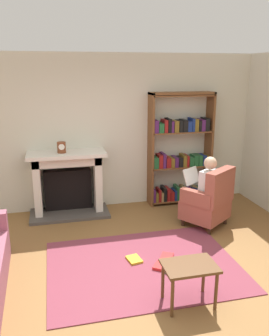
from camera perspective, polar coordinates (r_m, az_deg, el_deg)
ground at (r=4.41m, az=2.48°, el=-17.58°), size 14.00×14.00×0.00m
back_wall at (r=6.27m, az=-3.78°, el=5.84°), size 5.60×0.10×2.70m
area_rug at (r=4.66m, az=1.43°, el=-15.55°), size 2.40×1.80×0.01m
fireplace at (r=6.13m, az=-10.78°, el=-2.04°), size 1.33×0.64×1.10m
mantel_clock at (r=5.87m, az=-11.77°, el=3.29°), size 0.14×0.14×0.18m
bookshelf at (r=6.47m, az=7.41°, el=2.49°), size 1.16×0.32×2.04m
armchair_reading at (r=5.67m, az=12.01°, el=-5.27°), size 0.88×0.87×0.97m
seated_reader at (r=5.66m, az=11.10°, el=-3.14°), size 0.56×0.59×1.14m
side_table at (r=3.86m, az=8.91°, el=-16.21°), size 0.56×0.39×0.47m
scattered_books at (r=4.65m, az=4.18°, el=-15.34°), size 0.66×0.61×0.04m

